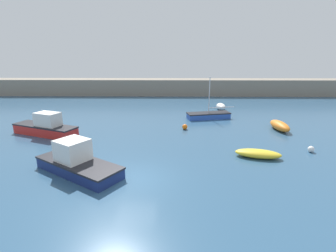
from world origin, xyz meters
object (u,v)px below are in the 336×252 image
object	(u,v)px
cabin_cruiser_white	(77,162)
mooring_buoy_orange	(185,127)
open_tender_yellow	(258,154)
fishing_dinghy_green	(221,106)
sailboat_twin_hulled	(208,115)
mooring_buoy_white	(311,149)
motorboat_with_cabin	(46,127)
rowboat_blue_near	(280,126)

from	to	relation	value
cabin_cruiser_white	mooring_buoy_orange	distance (m)	12.20
open_tender_yellow	fishing_dinghy_green	bearing A→B (deg)	-76.92
open_tender_yellow	mooring_buoy_orange	xyz separation A→B (m)	(-5.01, 7.11, -0.03)
fishing_dinghy_green	sailboat_twin_hulled	size ratio (longest dim) A/B	0.42
open_tender_yellow	mooring_buoy_orange	distance (m)	8.70
sailboat_twin_hulled	mooring_buoy_orange	size ratio (longest dim) A/B	10.66
mooring_buoy_white	mooring_buoy_orange	distance (m)	11.17
motorboat_with_cabin	fishing_dinghy_green	bearing A→B (deg)	-125.84
open_tender_yellow	motorboat_with_cabin	world-z (taller)	motorboat_with_cabin
mooring_buoy_orange	rowboat_blue_near	bearing A→B (deg)	-0.28
open_tender_yellow	cabin_cruiser_white	xyz separation A→B (m)	(-12.34, -2.63, 0.41)
open_tender_yellow	sailboat_twin_hulled	size ratio (longest dim) A/B	0.61
sailboat_twin_hulled	mooring_buoy_white	world-z (taller)	sailboat_twin_hulled
cabin_cruiser_white	mooring_buoy_white	xyz separation A→B (m)	(16.76, 3.74, -0.46)
mooring_buoy_orange	open_tender_yellow	bearing A→B (deg)	-54.85
cabin_cruiser_white	mooring_buoy_orange	size ratio (longest dim) A/B	11.90
fishing_dinghy_green	mooring_buoy_orange	size ratio (longest dim) A/B	4.43
open_tender_yellow	motorboat_with_cabin	bearing A→B (deg)	-2.17
cabin_cruiser_white	fishing_dinghy_green	distance (m)	22.94
fishing_dinghy_green	mooring_buoy_white	xyz separation A→B (m)	(4.16, -15.44, -0.18)
cabin_cruiser_white	mooring_buoy_white	size ratio (longest dim) A/B	13.26
cabin_cruiser_white	open_tender_yellow	bearing A→B (deg)	45.61
motorboat_with_cabin	rowboat_blue_near	size ratio (longest dim) A/B	1.95
motorboat_with_cabin	rowboat_blue_near	world-z (taller)	motorboat_with_cabin
open_tender_yellow	motorboat_with_cabin	distance (m)	18.70
open_tender_yellow	cabin_cruiser_white	world-z (taller)	cabin_cruiser_white
open_tender_yellow	sailboat_twin_hulled	distance (m)	11.82
open_tender_yellow	rowboat_blue_near	xyz separation A→B (m)	(4.34, 7.06, 0.15)
rowboat_blue_near	cabin_cruiser_white	bearing A→B (deg)	-64.47
mooring_buoy_white	sailboat_twin_hulled	bearing A→B (deg)	121.58
sailboat_twin_hulled	rowboat_blue_near	bearing A→B (deg)	131.52
cabin_cruiser_white	mooring_buoy_white	distance (m)	17.17
cabin_cruiser_white	rowboat_blue_near	distance (m)	19.29
open_tender_yellow	sailboat_twin_hulled	bearing A→B (deg)	-66.03
fishing_dinghy_green	mooring_buoy_white	bearing A→B (deg)	14.24
mooring_buoy_white	rowboat_blue_near	bearing A→B (deg)	90.71
sailboat_twin_hulled	mooring_buoy_white	size ratio (longest dim) A/B	11.88
motorboat_with_cabin	open_tender_yellow	bearing A→B (deg)	-173.91
mooring_buoy_white	mooring_buoy_orange	bearing A→B (deg)	147.52
motorboat_with_cabin	rowboat_blue_near	xyz separation A→B (m)	(22.30, 1.87, -0.31)
cabin_cruiser_white	motorboat_with_cabin	bearing A→B (deg)	159.28
fishing_dinghy_green	mooring_buoy_orange	xyz separation A→B (m)	(-5.26, -9.44, -0.15)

